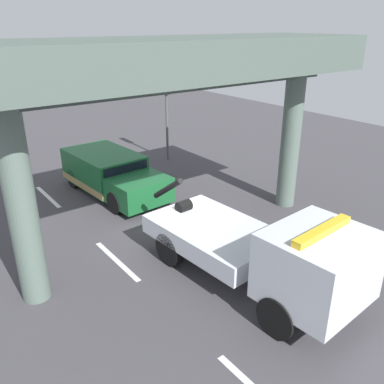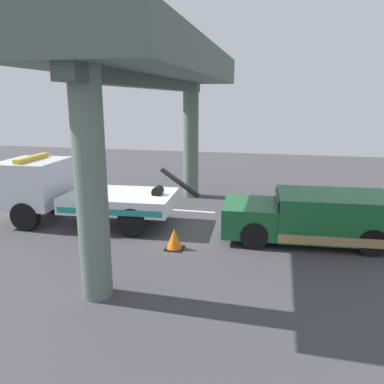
# 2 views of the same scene
# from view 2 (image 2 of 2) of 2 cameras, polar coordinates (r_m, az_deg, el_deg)

# --- Properties ---
(ground_plane) EXTENTS (60.00, 40.00, 0.10)m
(ground_plane) POSITION_cam_2_polar(r_m,az_deg,el_deg) (13.45, -3.70, -5.83)
(ground_plane) COLOR #423F44
(lane_stripe_west) EXTENTS (2.60, 0.16, 0.01)m
(lane_stripe_west) POSITION_cam_2_polar(r_m,az_deg,el_deg) (15.33, 21.14, -4.06)
(lane_stripe_west) COLOR silver
(lane_stripe_west) RESTS_ON ground
(lane_stripe_mid) EXTENTS (2.60, 0.16, 0.01)m
(lane_stripe_mid) POSITION_cam_2_polar(r_m,az_deg,el_deg) (15.59, -1.22, -2.80)
(lane_stripe_mid) COLOR silver
(lane_stripe_mid) RESTS_ON ground
(lane_stripe_east) EXTENTS (2.60, 0.16, 0.01)m
(lane_stripe_east) POSITION_cam_2_polar(r_m,az_deg,el_deg) (17.98, -20.10, -1.39)
(lane_stripe_east) COLOR silver
(lane_stripe_east) RESTS_ON ground
(tow_truck_white) EXTENTS (7.32, 2.75, 2.46)m
(tow_truck_white) POSITION_cam_2_polar(r_m,az_deg,el_deg) (14.52, -17.97, 0.15)
(tow_truck_white) COLOR silver
(tow_truck_white) RESTS_ON ground
(towed_van_green) EXTENTS (5.32, 2.50, 1.58)m
(towed_van_green) POSITION_cam_2_polar(r_m,az_deg,el_deg) (12.73, 17.89, -3.71)
(towed_van_green) COLOR #195B2D
(towed_van_green) RESTS_ON ground
(overpass_structure) EXTENTS (3.60, 11.59, 6.20)m
(overpass_structure) POSITION_cam_2_polar(r_m,az_deg,el_deg) (12.77, -5.33, 17.67)
(overpass_structure) COLOR #596B60
(overpass_structure) RESTS_ON ground
(traffic_cone_orange) EXTENTS (0.55, 0.55, 0.65)m
(traffic_cone_orange) POSITION_cam_2_polar(r_m,az_deg,el_deg) (11.63, -2.69, -7.14)
(traffic_cone_orange) COLOR orange
(traffic_cone_orange) RESTS_ON ground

